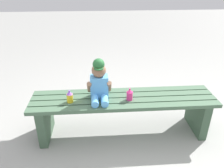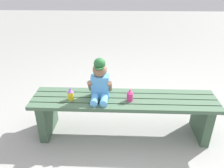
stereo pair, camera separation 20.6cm
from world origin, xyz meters
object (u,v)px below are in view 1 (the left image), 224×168
object	(u,v)px
park_bench	(123,108)
sippy_cup_left	(70,97)
sippy_cup_right	(130,94)
child_figure	(99,82)

from	to	relation	value
park_bench	sippy_cup_left	bearing A→B (deg)	-175.06
sippy_cup_left	sippy_cup_right	xyz separation A→B (m)	(0.57, 0.00, 0.00)
park_bench	child_figure	bearing A→B (deg)	177.99
sippy_cup_left	sippy_cup_right	size ratio (longest dim) A/B	1.00
sippy_cup_left	child_figure	bearing A→B (deg)	10.66
sippy_cup_right	sippy_cup_left	bearing A→B (deg)	180.00
park_bench	sippy_cup_left	distance (m)	0.55
child_figure	sippy_cup_right	distance (m)	0.32
park_bench	sippy_cup_left	size ratio (longest dim) A/B	14.69
child_figure	sippy_cup_right	world-z (taller)	child_figure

